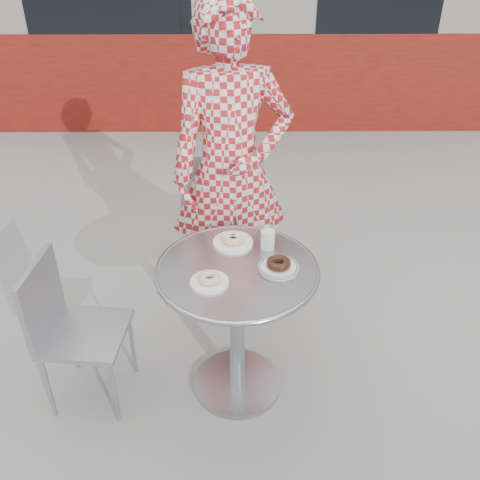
{
  "coord_description": "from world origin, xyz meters",
  "views": [
    {
      "loc": [
        0.03,
        -1.88,
        2.13
      ],
      "look_at": [
        0.04,
        0.16,
        0.82
      ],
      "focal_mm": 40.0,
      "sensor_mm": 36.0,
      "label": 1
    }
  ],
  "objects_px": {
    "chair_far": "(226,243)",
    "plate_checker": "(279,266)",
    "chair_left": "(88,357)",
    "seated_person": "(231,171)",
    "milk_cup": "(268,239)",
    "plate_far": "(233,240)",
    "bistro_table": "(237,300)",
    "plate_near": "(209,280)"
  },
  "relations": [
    {
      "from": "chair_left",
      "to": "plate_checker",
      "type": "xyz_separation_m",
      "value": [
        0.91,
        0.03,
        0.52
      ]
    },
    {
      "from": "milk_cup",
      "to": "seated_person",
      "type": "bearing_deg",
      "value": 108.42
    },
    {
      "from": "chair_left",
      "to": "seated_person",
      "type": "xyz_separation_m",
      "value": [
        0.7,
        0.71,
        0.66
      ]
    },
    {
      "from": "chair_far",
      "to": "plate_checker",
      "type": "xyz_separation_m",
      "value": [
        0.25,
        -0.9,
        0.47
      ]
    },
    {
      "from": "bistro_table",
      "to": "milk_cup",
      "type": "distance_m",
      "value": 0.32
    },
    {
      "from": "plate_near",
      "to": "plate_checker",
      "type": "relative_size",
      "value": 0.88
    },
    {
      "from": "bistro_table",
      "to": "plate_checker",
      "type": "bearing_deg",
      "value": -1.92
    },
    {
      "from": "plate_far",
      "to": "milk_cup",
      "type": "relative_size",
      "value": 1.69
    },
    {
      "from": "seated_person",
      "to": "plate_checker",
      "type": "distance_m",
      "value": 0.72
    },
    {
      "from": "chair_left",
      "to": "plate_far",
      "type": "distance_m",
      "value": 0.91
    },
    {
      "from": "milk_cup",
      "to": "chair_left",
      "type": "bearing_deg",
      "value": -167.31
    },
    {
      "from": "plate_checker",
      "to": "bistro_table",
      "type": "bearing_deg",
      "value": 178.08
    },
    {
      "from": "bistro_table",
      "to": "milk_cup",
      "type": "relative_size",
      "value": 6.68
    },
    {
      "from": "chair_far",
      "to": "seated_person",
      "type": "bearing_deg",
      "value": 104.86
    },
    {
      "from": "seated_person",
      "to": "plate_checker",
      "type": "height_order",
      "value": "seated_person"
    },
    {
      "from": "plate_near",
      "to": "seated_person",
      "type": "bearing_deg",
      "value": 83.47
    },
    {
      "from": "chair_left",
      "to": "seated_person",
      "type": "bearing_deg",
      "value": -38.94
    },
    {
      "from": "bistro_table",
      "to": "plate_far",
      "type": "distance_m",
      "value": 0.28
    },
    {
      "from": "plate_far",
      "to": "milk_cup",
      "type": "bearing_deg",
      "value": -14.78
    },
    {
      "from": "bistro_table",
      "to": "plate_checker",
      "type": "distance_m",
      "value": 0.27
    },
    {
      "from": "chair_left",
      "to": "plate_checker",
      "type": "bearing_deg",
      "value": -82.28
    },
    {
      "from": "seated_person",
      "to": "milk_cup",
      "type": "height_order",
      "value": "seated_person"
    },
    {
      "from": "plate_far",
      "to": "chair_far",
      "type": "bearing_deg",
      "value": 93.95
    },
    {
      "from": "seated_person",
      "to": "plate_near",
      "type": "relative_size",
      "value": 10.89
    },
    {
      "from": "chair_far",
      "to": "plate_near",
      "type": "relative_size",
      "value": 5.81
    },
    {
      "from": "bistro_table",
      "to": "plate_far",
      "type": "xyz_separation_m",
      "value": [
        -0.02,
        0.2,
        0.2
      ]
    },
    {
      "from": "plate_far",
      "to": "bistro_table",
      "type": "bearing_deg",
      "value": -84.58
    },
    {
      "from": "plate_far",
      "to": "plate_checker",
      "type": "relative_size",
      "value": 1.01
    },
    {
      "from": "seated_person",
      "to": "plate_checker",
      "type": "relative_size",
      "value": 9.6
    },
    {
      "from": "plate_far",
      "to": "chair_left",
      "type": "bearing_deg",
      "value": -161.4
    },
    {
      "from": "chair_left",
      "to": "milk_cup",
      "type": "distance_m",
      "value": 1.05
    },
    {
      "from": "bistro_table",
      "to": "plate_near",
      "type": "bearing_deg",
      "value": -137.36
    },
    {
      "from": "chair_far",
      "to": "milk_cup",
      "type": "distance_m",
      "value": 0.92
    },
    {
      "from": "bistro_table",
      "to": "seated_person",
      "type": "xyz_separation_m",
      "value": [
        -0.03,
        0.67,
        0.34
      ]
    },
    {
      "from": "bistro_table",
      "to": "chair_far",
      "type": "relative_size",
      "value": 0.78
    },
    {
      "from": "plate_checker",
      "to": "milk_cup",
      "type": "bearing_deg",
      "value": 103.99
    },
    {
      "from": "chair_left",
      "to": "plate_checker",
      "type": "distance_m",
      "value": 1.05
    },
    {
      "from": "chair_far",
      "to": "plate_far",
      "type": "height_order",
      "value": "chair_far"
    },
    {
      "from": "chair_far",
      "to": "chair_left",
      "type": "height_order",
      "value": "chair_far"
    },
    {
      "from": "seated_person",
      "to": "plate_checker",
      "type": "bearing_deg",
      "value": -84.22
    },
    {
      "from": "chair_far",
      "to": "milk_cup",
      "type": "xyz_separation_m",
      "value": [
        0.21,
        -0.74,
        0.5
      ]
    },
    {
      "from": "chair_far",
      "to": "chair_left",
      "type": "xyz_separation_m",
      "value": [
        -0.66,
        -0.93,
        -0.05
      ]
    }
  ]
}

